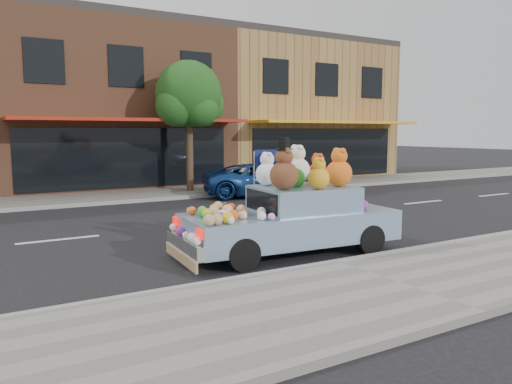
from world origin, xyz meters
TOP-DOWN VIEW (x-y plane):
  - ground at (0.00, 0.00)m, footprint 120.00×120.00m
  - near_sidewalk at (0.00, -6.50)m, footprint 60.00×3.00m
  - far_sidewalk at (0.00, 6.50)m, footprint 60.00×3.00m
  - near_kerb at (0.00, -5.00)m, footprint 60.00×0.12m
  - far_kerb at (0.00, 5.00)m, footprint 60.00×0.12m
  - storefront_mid at (0.00, 11.97)m, footprint 10.00×9.80m
  - storefront_right at (10.00, 11.97)m, footprint 10.00×9.80m
  - street_tree at (2.03, 6.55)m, footprint 3.00×2.70m
  - car_blue at (4.02, 4.28)m, footprint 4.91×3.34m
  - art_car at (-0.11, -3.71)m, footprint 4.60×2.07m

SIDE VIEW (x-z plane):
  - ground at x=0.00m, z-range 0.00..0.00m
  - near_sidewalk at x=0.00m, z-range 0.00..0.12m
  - far_sidewalk at x=0.00m, z-range 0.00..0.12m
  - near_kerb at x=0.00m, z-range 0.00..0.13m
  - far_kerb at x=0.00m, z-range 0.00..0.13m
  - car_blue at x=4.02m, z-range 0.00..1.25m
  - art_car at x=-0.11m, z-range -0.35..1.99m
  - storefront_mid at x=0.00m, z-range -0.01..7.29m
  - storefront_right at x=10.00m, z-range -0.01..7.29m
  - street_tree at x=2.03m, z-range 1.08..6.30m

